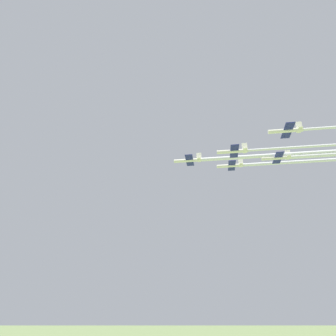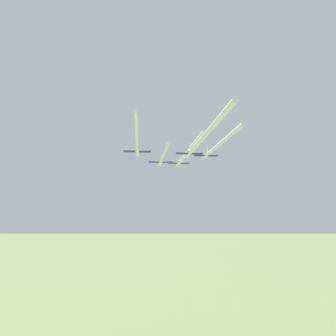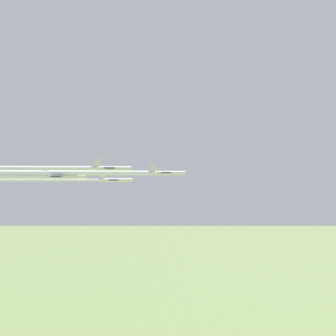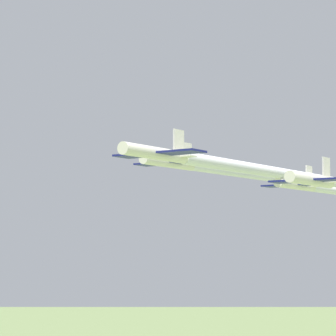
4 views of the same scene
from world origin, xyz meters
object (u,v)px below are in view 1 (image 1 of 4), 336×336
jet_1 (233,151)px  jet_0 (189,160)px  jet_3 (287,130)px  jet_2 (231,166)px  jet_4 (277,158)px

jet_1 → jet_0: bearing=59.5°
jet_0 → jet_3: size_ratio=1.00×
jet_0 → jet_2: (14.14, -11.38, 0.96)m
jet_0 → jet_3: bearing=-120.5°
jet_2 → jet_3: (-20.29, -24.39, -1.66)m
jet_0 → jet_1: 18.25m
jet_1 → jet_4: 18.17m
jet_2 → jet_3: jet_2 is taller
jet_1 → jet_2: bearing=0.0°
jet_2 → jet_4: (-3.07, -17.88, -2.11)m
jet_3 → jet_1: bearing=59.5°
jet_0 → jet_4: jet_0 is taller
jet_2 → jet_3: size_ratio=1.00×
jet_1 → jet_2: jet_2 is taller
jet_3 → jet_4: jet_3 is taller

